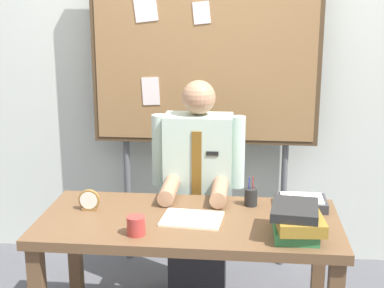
# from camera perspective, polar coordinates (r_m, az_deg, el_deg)

# --- Properties ---
(back_wall) EXTENTS (6.40, 0.08, 2.70)m
(back_wall) POSITION_cam_1_polar(r_m,az_deg,el_deg) (3.88, 1.55, 7.57)
(back_wall) COLOR silver
(back_wall) RESTS_ON ground_plane
(desk) EXTENTS (1.53, 0.71, 0.74)m
(desk) POSITION_cam_1_polar(r_m,az_deg,el_deg) (2.91, -0.33, -9.40)
(desk) COLOR brown
(desk) RESTS_ON ground_plane
(person) EXTENTS (0.55, 0.56, 1.37)m
(person) POSITION_cam_1_polar(r_m,az_deg,el_deg) (3.40, 0.63, -5.86)
(person) COLOR #2D2D33
(person) RESTS_ON ground_plane
(bulletin_board) EXTENTS (1.49, 0.09, 2.14)m
(bulletin_board) POSITION_cam_1_polar(r_m,az_deg,el_deg) (3.67, 1.32, 9.35)
(bulletin_board) COLOR #4C3823
(bulletin_board) RESTS_ON ground_plane
(book_stack) EXTENTS (0.26, 0.31, 0.15)m
(book_stack) POSITION_cam_1_polar(r_m,az_deg,el_deg) (2.69, 10.62, -7.68)
(book_stack) COLOR #337F47
(book_stack) RESTS_ON desk
(open_notebook) EXTENTS (0.32, 0.26, 0.01)m
(open_notebook) POSITION_cam_1_polar(r_m,az_deg,el_deg) (2.85, -0.00, -7.65)
(open_notebook) COLOR #F4EFCC
(open_notebook) RESTS_ON desk
(desk_clock) EXTENTS (0.11, 0.04, 0.11)m
(desk_clock) POSITION_cam_1_polar(r_m,az_deg,el_deg) (3.01, -10.44, -5.72)
(desk_clock) COLOR olive
(desk_clock) RESTS_ON desk
(coffee_mug) EXTENTS (0.09, 0.09, 0.09)m
(coffee_mug) POSITION_cam_1_polar(r_m,az_deg,el_deg) (2.68, -5.72, -8.28)
(coffee_mug) COLOR #B23833
(coffee_mug) RESTS_ON desk
(pen_holder) EXTENTS (0.07, 0.07, 0.16)m
(pen_holder) POSITION_cam_1_polar(r_m,az_deg,el_deg) (3.04, 6.02, -5.38)
(pen_holder) COLOR #262626
(pen_holder) RESTS_ON desk
(paper_tray) EXTENTS (0.26, 0.20, 0.06)m
(paper_tray) POSITION_cam_1_polar(r_m,az_deg,el_deg) (3.06, 11.11, -5.88)
(paper_tray) COLOR #333338
(paper_tray) RESTS_ON desk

